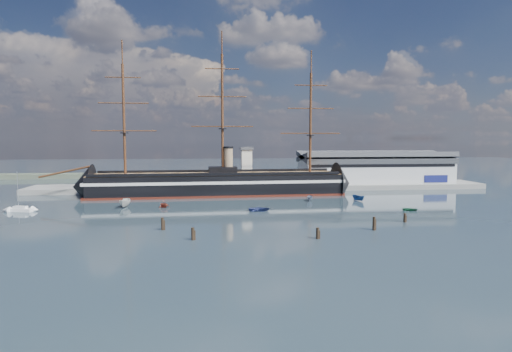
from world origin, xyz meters
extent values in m
plane|color=#1F313C|center=(0.00, 40.00, 0.00)|extent=(600.00, 600.00, 0.00)
cube|color=slate|center=(10.00, 76.00, 0.00)|extent=(180.00, 18.00, 2.00)
cube|color=#B7BABC|center=(58.00, 80.00, 7.00)|extent=(62.00, 20.00, 10.00)
cube|color=#3F4247|center=(58.00, 80.00, 12.60)|extent=(63.00, 21.00, 2.00)
cube|color=silver|center=(3.00, 73.00, 9.00)|extent=(4.00, 4.00, 14.00)
cube|color=#3F4247|center=(3.00, 73.00, 16.50)|extent=(5.00, 5.00, 1.00)
cube|color=black|center=(-8.81, 60.00, 4.00)|extent=(88.42, 18.49, 7.00)
cube|color=silver|center=(-8.81, 60.00, 5.20)|extent=(90.42, 18.79, 1.00)
cube|color=#4A1910|center=(-8.81, 60.00, 0.35)|extent=(90.42, 18.75, 0.90)
cone|color=black|center=(-55.31, 60.00, 3.70)|extent=(14.44, 16.07, 15.68)
cone|color=black|center=(37.69, 60.00, 3.70)|extent=(11.44, 15.99, 15.68)
cube|color=brown|center=(-8.81, 60.00, 7.60)|extent=(88.38, 17.21, 0.40)
cube|color=black|center=(-6.81, 60.00, 9.00)|extent=(10.17, 6.28, 2.50)
cylinder|color=#9B805F|center=(-4.81, 60.00, 12.50)|extent=(3.20, 3.20, 9.00)
cylinder|color=#381E0F|center=(-60.81, 60.00, 9.00)|extent=(17.76, 1.20, 4.43)
cylinder|color=#381E0F|center=(-40.81, 60.00, 26.80)|extent=(0.90, 0.90, 38.00)
cylinder|color=#381E0F|center=(-6.81, 60.00, 28.80)|extent=(0.90, 0.90, 42.00)
cylinder|color=#381E0F|center=(25.19, 60.00, 25.80)|extent=(0.90, 0.90, 36.00)
cube|color=white|center=(-64.27, 31.50, 0.47)|extent=(7.30, 3.89, 0.93)
cube|color=white|center=(-64.27, 31.50, 1.21)|extent=(4.00, 2.46, 0.75)
cylinder|color=#B2B2B7|center=(-64.74, 31.50, 6.07)|extent=(0.15, 0.15, 10.27)
imported|color=silver|center=(-36.68, 35.90, 0.00)|extent=(7.94, 3.47, 3.09)
imported|color=navy|center=(2.03, 24.85, 0.00)|extent=(1.77, 3.85, 1.75)
imported|color=slate|center=(20.85, 42.21, 0.00)|extent=(5.62, 3.40, 2.11)
imported|color=maroon|center=(-25.24, 34.21, 0.00)|extent=(6.73, 5.99, 2.32)
imported|color=#124E2F|center=(44.49, 20.46, 0.00)|extent=(2.20, 2.77, 1.21)
imported|color=navy|center=(36.65, 40.37, 0.00)|extent=(6.57, 4.49, 2.47)
cylinder|color=black|center=(-15.50, -7.92, 0.00)|extent=(0.64, 0.64, 3.28)
cylinder|color=black|center=(9.66, -9.77, 0.00)|extent=(0.64, 0.64, 3.02)
cylinder|color=black|center=(24.18, -3.30, 0.00)|extent=(0.64, 0.64, 3.74)
cylinder|color=black|center=(35.20, 4.61, 0.00)|extent=(0.64, 0.64, 2.93)
cylinder|color=black|center=(-22.49, 2.43, 0.00)|extent=(0.64, 0.64, 3.52)
camera|label=1|loc=(-12.66, -93.10, 20.36)|focal=30.00mm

